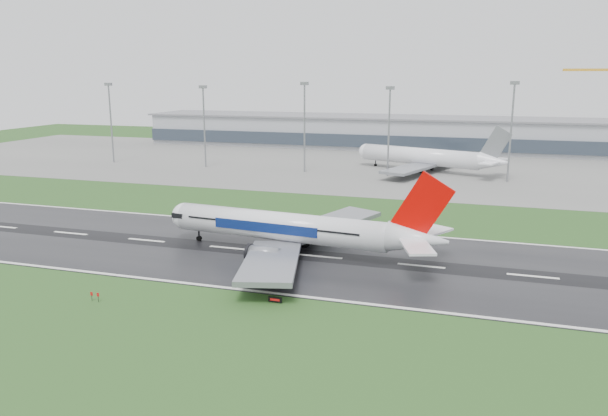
% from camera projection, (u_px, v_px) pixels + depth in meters
% --- Properties ---
extents(ground, '(520.00, 520.00, 0.00)m').
position_uv_depth(ground, '(229.00, 248.00, 122.65)').
color(ground, '#21461A').
rests_on(ground, ground).
extents(runway, '(400.00, 45.00, 0.10)m').
position_uv_depth(runway, '(229.00, 248.00, 122.64)').
color(runway, black).
rests_on(runway, ground).
extents(apron, '(400.00, 130.00, 0.08)m').
position_uv_depth(apron, '(355.00, 164.00, 239.06)').
color(apron, slate).
rests_on(apron, ground).
extents(terminal, '(240.00, 36.00, 15.00)m').
position_uv_depth(terminal, '(381.00, 133.00, 293.28)').
color(terminal, '#91949C').
rests_on(terminal, ground).
extents(main_airliner, '(65.40, 62.82, 17.77)m').
position_uv_depth(main_airliner, '(298.00, 211.00, 117.12)').
color(main_airliner, white).
rests_on(main_airliner, runway).
extents(parked_airliner, '(77.01, 74.42, 18.02)m').
position_uv_depth(parked_airliner, '(427.00, 148.00, 218.56)').
color(parked_airliner, white).
rests_on(parked_airliner, apron).
extents(runway_sign, '(2.30, 0.81, 1.04)m').
position_uv_depth(runway_sign, '(275.00, 300.00, 93.07)').
color(runway_sign, black).
rests_on(runway_sign, ground).
extents(floodmast_0, '(0.64, 0.64, 31.59)m').
position_uv_depth(floodmast_0, '(111.00, 125.00, 240.56)').
color(floodmast_0, gray).
rests_on(floodmast_0, ground).
extents(floodmast_1, '(0.64, 0.64, 30.74)m').
position_uv_depth(floodmast_1, '(204.00, 128.00, 228.36)').
color(floodmast_1, gray).
rests_on(floodmast_1, ground).
extents(floodmast_2, '(0.64, 0.64, 32.19)m').
position_uv_depth(floodmast_2, '(305.00, 129.00, 216.31)').
color(floodmast_2, gray).
rests_on(floodmast_2, ground).
extents(floodmast_3, '(0.64, 0.64, 30.79)m').
position_uv_depth(floodmast_3, '(389.00, 134.00, 207.38)').
color(floodmast_3, gray).
rests_on(floodmast_3, ground).
extents(floodmast_4, '(0.64, 0.64, 32.68)m').
position_uv_depth(floodmast_4, '(511.00, 134.00, 195.31)').
color(floodmast_4, gray).
rests_on(floodmast_4, ground).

